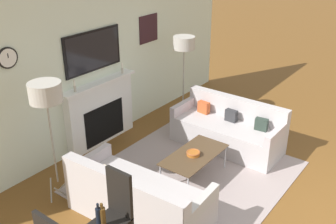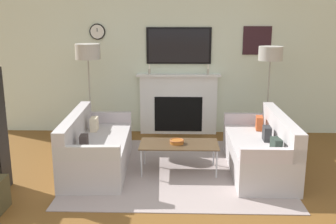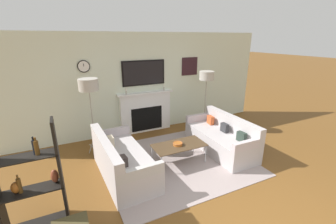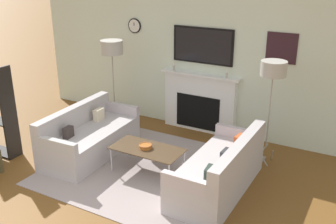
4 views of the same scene
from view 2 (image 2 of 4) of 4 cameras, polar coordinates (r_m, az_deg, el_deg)
fireplace_wall at (r=7.42m, az=1.57°, el=6.36°), size 7.51×0.28×2.70m
area_rug at (r=5.81m, az=1.39°, el=-8.25°), size 3.00×2.69×0.01m
couch_left at (r=5.84m, az=-10.44°, el=-5.35°), size 0.91×1.89×0.81m
couch_right at (r=5.83m, az=13.29°, el=-5.50°), size 0.79×1.87×0.82m
coffee_table at (r=5.61m, az=1.61°, el=-4.86°), size 1.12×0.56×0.42m
decorative_bowl at (r=5.59m, az=1.28°, el=-4.28°), size 0.21×0.21×0.06m
floor_lamp_left at (r=6.78m, az=-11.56°, el=8.39°), size 0.42×0.42×1.74m
floor_lamp_right at (r=6.77m, az=14.66°, el=7.98°), size 0.40×0.40×1.71m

